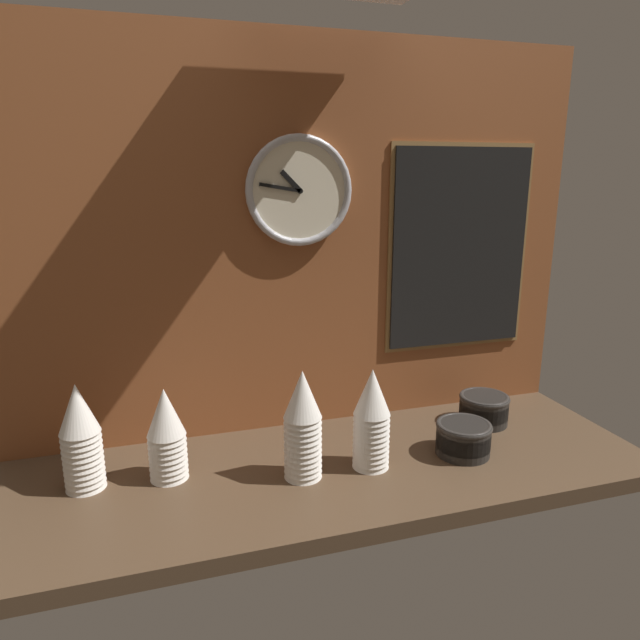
{
  "coord_description": "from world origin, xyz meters",
  "views": [
    {
      "loc": [
        -0.41,
        -1.22,
        0.71
      ],
      "look_at": [
        -0.02,
        0.04,
        0.36
      ],
      "focal_mm": 32.0,
      "sensor_mm": 36.0,
      "label": 1
    }
  ],
  "objects_px": {
    "cup_stack_center": "(303,425)",
    "cup_stack_far_left": "(81,437)",
    "wall_clock": "(299,191)",
    "cup_stack_left": "(167,434)",
    "menu_board": "(460,249)",
    "bowl_stack_far_right": "(484,408)",
    "cup_stack_center_right": "(372,419)",
    "bowl_stack_right": "(463,437)"
  },
  "relations": [
    {
      "from": "cup_stack_left",
      "to": "bowl_stack_far_right",
      "type": "distance_m",
      "value": 0.89
    },
    {
      "from": "cup_stack_left",
      "to": "cup_stack_far_left",
      "type": "distance_m",
      "value": 0.19
    },
    {
      "from": "cup_stack_center",
      "to": "cup_stack_far_left",
      "type": "bearing_deg",
      "value": 168.64
    },
    {
      "from": "menu_board",
      "to": "cup_stack_left",
      "type": "bearing_deg",
      "value": -167.17
    },
    {
      "from": "cup_stack_far_left",
      "to": "bowl_stack_far_right",
      "type": "relative_size",
      "value": 1.78
    },
    {
      "from": "cup_stack_center_right",
      "to": "bowl_stack_right",
      "type": "xyz_separation_m",
      "value": [
        0.25,
        -0.01,
        -0.08
      ]
    },
    {
      "from": "cup_stack_left",
      "to": "cup_stack_center_right",
      "type": "xyz_separation_m",
      "value": [
        0.48,
        -0.09,
        0.01
      ]
    },
    {
      "from": "wall_clock",
      "to": "cup_stack_center",
      "type": "bearing_deg",
      "value": -104.35
    },
    {
      "from": "wall_clock",
      "to": "menu_board",
      "type": "distance_m",
      "value": 0.51
    },
    {
      "from": "cup_stack_left",
      "to": "wall_clock",
      "type": "relative_size",
      "value": 0.8
    },
    {
      "from": "cup_stack_center",
      "to": "bowl_stack_right",
      "type": "height_order",
      "value": "cup_stack_center"
    },
    {
      "from": "wall_clock",
      "to": "bowl_stack_right",
      "type": "bearing_deg",
      "value": -38.88
    },
    {
      "from": "cup_stack_left",
      "to": "menu_board",
      "type": "bearing_deg",
      "value": 12.83
    },
    {
      "from": "cup_stack_left",
      "to": "cup_stack_far_left",
      "type": "relative_size",
      "value": 0.89
    },
    {
      "from": "bowl_stack_far_right",
      "to": "cup_stack_center",
      "type": "bearing_deg",
      "value": -166.73
    },
    {
      "from": "cup_stack_center",
      "to": "menu_board",
      "type": "bearing_deg",
      "value": 27.03
    },
    {
      "from": "menu_board",
      "to": "bowl_stack_right",
      "type": "bearing_deg",
      "value": -113.94
    },
    {
      "from": "bowl_stack_right",
      "to": "cup_stack_far_left",
      "type": "bearing_deg",
      "value": 173.14
    },
    {
      "from": "cup_stack_center",
      "to": "cup_stack_center_right",
      "type": "xyz_separation_m",
      "value": [
        0.17,
        -0.0,
        -0.01
      ]
    },
    {
      "from": "cup_stack_left",
      "to": "wall_clock",
      "type": "distance_m",
      "value": 0.69
    },
    {
      "from": "cup_stack_center",
      "to": "cup_stack_far_left",
      "type": "xyz_separation_m",
      "value": [
        -0.49,
        0.1,
        -0.01
      ]
    },
    {
      "from": "cup_stack_center_right",
      "to": "menu_board",
      "type": "distance_m",
      "value": 0.6
    },
    {
      "from": "menu_board",
      "to": "cup_stack_center_right",
      "type": "bearing_deg",
      "value": -143.27
    },
    {
      "from": "cup_stack_far_left",
      "to": "menu_board",
      "type": "relative_size",
      "value": 0.43
    },
    {
      "from": "cup_stack_left",
      "to": "wall_clock",
      "type": "height_order",
      "value": "wall_clock"
    },
    {
      "from": "cup_stack_center",
      "to": "bowl_stack_far_right",
      "type": "relative_size",
      "value": 1.88
    },
    {
      "from": "bowl_stack_far_right",
      "to": "menu_board",
      "type": "xyz_separation_m",
      "value": [
        -0.02,
        0.15,
        0.44
      ]
    },
    {
      "from": "cup_stack_center_right",
      "to": "menu_board",
      "type": "relative_size",
      "value": 0.43
    },
    {
      "from": "bowl_stack_far_right",
      "to": "menu_board",
      "type": "relative_size",
      "value": 0.24
    },
    {
      "from": "cup_stack_far_left",
      "to": "bowl_stack_right",
      "type": "bearing_deg",
      "value": -6.86
    },
    {
      "from": "cup_stack_far_left",
      "to": "wall_clock",
      "type": "bearing_deg",
      "value": 17.3
    },
    {
      "from": "cup_stack_center",
      "to": "bowl_stack_far_right",
      "type": "bearing_deg",
      "value": 13.27
    },
    {
      "from": "cup_stack_left",
      "to": "cup_stack_far_left",
      "type": "xyz_separation_m",
      "value": [
        -0.19,
        0.01,
        0.01
      ]
    },
    {
      "from": "cup_stack_center",
      "to": "menu_board",
      "type": "height_order",
      "value": "menu_board"
    },
    {
      "from": "bowl_stack_right",
      "to": "wall_clock",
      "type": "bearing_deg",
      "value": 141.12
    },
    {
      "from": "cup_stack_far_left",
      "to": "cup_stack_center_right",
      "type": "xyz_separation_m",
      "value": [
        0.66,
        -0.1,
        0.0
      ]
    },
    {
      "from": "wall_clock",
      "to": "menu_board",
      "type": "height_order",
      "value": "wall_clock"
    },
    {
      "from": "cup_stack_left",
      "to": "bowl_stack_far_right",
      "type": "relative_size",
      "value": 1.59
    },
    {
      "from": "bowl_stack_right",
      "to": "wall_clock",
      "type": "height_order",
      "value": "wall_clock"
    },
    {
      "from": "cup_stack_far_left",
      "to": "bowl_stack_far_right",
      "type": "xyz_separation_m",
      "value": [
        1.07,
        0.04,
        -0.08
      ]
    },
    {
      "from": "cup_stack_far_left",
      "to": "cup_stack_center",
      "type": "bearing_deg",
      "value": -11.36
    },
    {
      "from": "cup_stack_center",
      "to": "cup_stack_center_right",
      "type": "distance_m",
      "value": 0.17
    }
  ]
}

